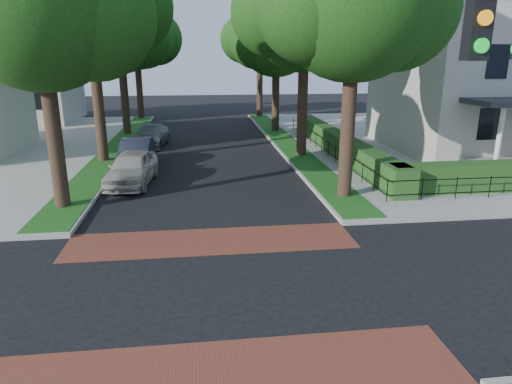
% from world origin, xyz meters
% --- Properties ---
extents(ground, '(120.00, 120.00, 0.00)m').
position_xyz_m(ground, '(0.00, 0.00, 0.00)').
color(ground, black).
rests_on(ground, ground).
extents(sidewalk_ne, '(30.00, 30.00, 0.15)m').
position_xyz_m(sidewalk_ne, '(19.50, 19.00, 0.07)').
color(sidewalk_ne, gray).
rests_on(sidewalk_ne, ground).
extents(crosswalk_far, '(9.00, 2.20, 0.01)m').
position_xyz_m(crosswalk_far, '(0.00, 3.20, 0.01)').
color(crosswalk_far, brown).
rests_on(crosswalk_far, ground).
extents(crosswalk_near, '(9.00, 2.20, 0.01)m').
position_xyz_m(crosswalk_near, '(0.00, -3.20, 0.01)').
color(crosswalk_near, brown).
rests_on(crosswalk_near, ground).
extents(grass_strip_ne, '(1.60, 29.80, 0.02)m').
position_xyz_m(grass_strip_ne, '(5.40, 19.10, 0.16)').
color(grass_strip_ne, '#184D16').
rests_on(grass_strip_ne, sidewalk_ne).
extents(grass_strip_nw, '(1.60, 29.80, 0.02)m').
position_xyz_m(grass_strip_nw, '(-5.40, 19.10, 0.16)').
color(grass_strip_nw, '#184D16').
rests_on(grass_strip_nw, sidewalk_nw).
extents(tree_right_mid, '(8.25, 7.09, 11.22)m').
position_xyz_m(tree_right_mid, '(5.61, 15.25, 7.99)').
color(tree_right_mid, black).
rests_on(tree_right_mid, sidewalk_ne).
extents(tree_right_far, '(7.25, 6.23, 9.74)m').
position_xyz_m(tree_right_far, '(5.60, 24.22, 6.91)').
color(tree_right_far, black).
rests_on(tree_right_far, sidewalk_ne).
extents(tree_right_back, '(7.50, 6.45, 10.20)m').
position_xyz_m(tree_right_back, '(5.60, 33.23, 7.27)').
color(tree_right_back, black).
rests_on(tree_right_back, sidewalk_ne).
extents(tree_left_near, '(7.50, 6.45, 10.20)m').
position_xyz_m(tree_left_near, '(-5.40, 7.23, 7.27)').
color(tree_left_near, black).
rests_on(tree_left_near, sidewalk_nw).
extents(tree_left_far, '(7.00, 6.02, 9.86)m').
position_xyz_m(tree_left_far, '(-5.40, 24.22, 7.12)').
color(tree_left_far, black).
rests_on(tree_left_far, sidewalk_nw).
extents(tree_left_back, '(7.75, 6.66, 10.44)m').
position_xyz_m(tree_left_back, '(-5.40, 33.24, 7.41)').
color(tree_left_back, black).
rests_on(tree_left_back, sidewalk_nw).
extents(hedge_main_road, '(1.00, 18.00, 1.20)m').
position_xyz_m(hedge_main_road, '(7.70, 15.00, 0.75)').
color(hedge_main_road, '#204518').
rests_on(hedge_main_road, sidewalk_ne).
extents(fence_main_road, '(0.06, 18.00, 0.90)m').
position_xyz_m(fence_main_road, '(6.90, 15.00, 0.60)').
color(fence_main_road, black).
rests_on(fence_main_road, sidewalk_ne).
extents(house_victorian, '(13.00, 13.05, 12.48)m').
position_xyz_m(house_victorian, '(17.51, 15.92, 6.02)').
color(house_victorian, beige).
rests_on(house_victorian, sidewalk_ne).
extents(house_left_far, '(10.00, 9.00, 10.14)m').
position_xyz_m(house_left_far, '(-15.49, 31.99, 5.04)').
color(house_left_far, beige).
rests_on(house_left_far, sidewalk_nw).
extents(parked_car_front, '(2.26, 4.65, 1.53)m').
position_xyz_m(parked_car_front, '(-3.35, 10.35, 0.76)').
color(parked_car_front, '#BCB6A9').
rests_on(parked_car_front, ground).
extents(parked_car_middle, '(1.60, 4.38, 1.43)m').
position_xyz_m(parked_car_middle, '(-3.60, 14.01, 0.72)').
color(parked_car_middle, '#212432').
rests_on(parked_car_middle, ground).
extents(parked_car_rear, '(2.49, 4.82, 1.34)m').
position_xyz_m(parked_car_rear, '(-3.38, 19.65, 0.67)').
color(parked_car_rear, slate).
rests_on(parked_car_rear, ground).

